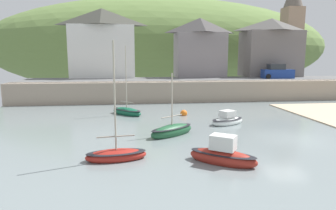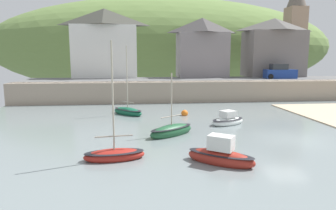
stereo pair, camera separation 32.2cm
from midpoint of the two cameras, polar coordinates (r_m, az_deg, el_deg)
The scene contains 13 objects.
quay_seawall at distance 37.19m, azimuth 9.43°, elevation 2.95°, with size 48.00×9.40×2.40m.
hillside_backdrop at distance 73.70m, azimuth -0.67°, elevation 10.95°, with size 80.00×44.00×21.87m.
waterfront_building_left at distance 43.56m, azimuth -11.69°, elevation 11.49°, with size 9.09×4.32×9.45m.
waterfront_building_centre at distance 44.44m, azimuth 6.68°, elevation 10.87°, with size 7.29×5.07×8.39m.
waterfront_building_right at distance 47.98m, azimuth 19.57°, elevation 10.31°, with size 8.42×5.43×8.48m.
church_with_spire at distance 54.20m, azimuth 23.17°, elevation 13.81°, with size 3.00×3.00×15.51m.
fishing_boat_green at distance 24.20m, azimuth 11.65°, elevation -2.89°, with size 3.29×2.55×1.26m.
dinghy_open_wooden at distance 15.97m, azimuth -9.57°, elevation -9.23°, with size 3.27×1.62×6.22m.
sailboat_nearest_shore at distance 20.47m, azimuth 1.12°, elevation -4.91°, with size 3.60×3.06×4.43m.
sailboat_far_left at distance 27.99m, azimuth -7.33°, elevation -1.19°, with size 3.28×3.39×6.47m.
sailboat_white_hull at distance 15.40m, azimuth 10.56°, elevation -9.45°, with size 3.49×2.94×1.64m.
parked_car_near_slipway at distance 43.51m, azimuth 20.66°, elevation 5.81°, with size 4.20×1.97×1.95m.
mooring_buoy at distance 27.36m, azimuth 3.50°, elevation -1.59°, with size 0.63×0.63×0.63m.
Camera 2 is at (-9.79, -18.14, 5.25)m, focal length 32.10 mm.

